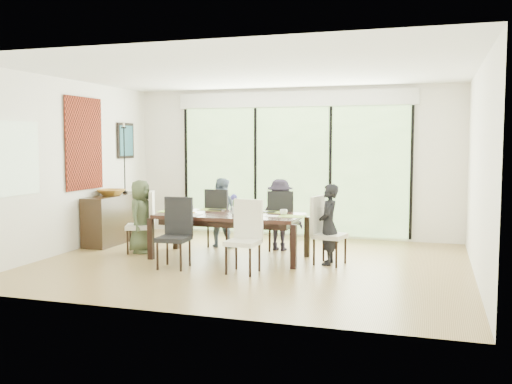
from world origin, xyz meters
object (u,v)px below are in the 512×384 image
(chair_far_left, at_px, (222,217))
(laptop, at_px, (174,212))
(person_right_end, at_px, (329,224))
(cup_c, at_px, (284,212))
(sideboard, at_px, (115,219))
(table_top, at_px, (230,216))
(person_far_right, at_px, (280,215))
(chair_right_end, at_px, (330,230))
(cup_a, at_px, (190,208))
(chair_left_end, at_px, (140,222))
(chair_near_left, at_px, (174,233))
(vase, at_px, (234,210))
(chair_near_right, at_px, (243,237))
(bowl, at_px, (111,192))
(chair_far_right, at_px, (280,220))
(person_far_left, at_px, (221,212))
(person_left_end, at_px, (141,216))

(chair_far_left, height_order, laptop, chair_far_left)
(person_right_end, bearing_deg, cup_c, -102.32)
(laptop, distance_m, sideboard, 1.71)
(table_top, distance_m, person_far_right, 1.00)
(chair_right_end, distance_m, cup_a, 2.22)
(chair_left_end, bearing_deg, person_right_end, 67.43)
(chair_right_end, relative_size, person_far_right, 0.85)
(person_far_right, distance_m, cup_a, 1.43)
(chair_left_end, distance_m, chair_near_left, 1.33)
(vase, bearing_deg, person_right_end, -2.00)
(laptop, xyz_separation_m, cup_c, (1.65, 0.20, 0.03))
(chair_left_end, distance_m, chair_near_right, 2.18)
(table_top, bearing_deg, bowl, 166.11)
(chair_near_left, height_order, vase, chair_near_left)
(vase, distance_m, laptop, 0.91)
(chair_far_right, distance_m, vase, 0.97)
(chair_left_end, xyz_separation_m, chair_far_left, (1.05, 0.85, 0.00))
(chair_right_end, distance_m, person_right_end, 0.09)
(table_top, height_order, cup_a, cup_a)
(chair_near_right, bearing_deg, person_far_right, 92.13)
(chair_right_end, distance_m, chair_near_left, 2.18)
(cup_a, bearing_deg, chair_left_end, -169.38)
(chair_left_end, xyz_separation_m, chair_right_end, (3.00, 0.00, 0.00))
(table_top, bearing_deg, person_far_right, 56.47)
(person_far_left, xyz_separation_m, cup_a, (-0.25, -0.68, 0.14))
(person_right_end, height_order, person_far_left, same)
(person_far_right, bearing_deg, person_left_end, 25.94)
(chair_right_end, xyz_separation_m, person_far_right, (-0.95, 0.83, 0.08))
(person_right_end, relative_size, cup_c, 10.40)
(vase, bearing_deg, sideboard, 165.26)
(cup_a, relative_size, bowl, 0.25)
(person_far_right, xyz_separation_m, sideboard, (-2.90, -0.15, -0.16))
(person_right_end, height_order, vase, person_right_end)
(chair_near_left, bearing_deg, laptop, 111.40)
(person_left_end, xyz_separation_m, cup_a, (0.78, 0.15, 0.14))
(chair_near_left, xyz_separation_m, person_far_right, (1.05, 1.70, 0.08))
(table_top, bearing_deg, chair_right_end, 0.00)
(table_top, bearing_deg, cup_c, 7.13)
(person_far_left, bearing_deg, table_top, 121.60)
(cup_c, height_order, sideboard, sideboard)
(chair_right_end, distance_m, chair_far_right, 1.27)
(chair_far_right, distance_m, chair_near_left, 2.02)
(person_far_left, xyz_separation_m, vase, (0.50, -0.78, 0.15))
(chair_near_left, relative_size, bowl, 2.24)
(table_top, bearing_deg, person_left_end, 180.00)
(chair_far_left, bearing_deg, cup_a, 75.53)
(chair_far_right, height_order, person_left_end, person_left_end)
(chair_left_end, distance_m, sideboard, 1.09)
(table_top, height_order, chair_near_right, chair_near_right)
(table_top, bearing_deg, sideboard, 163.83)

